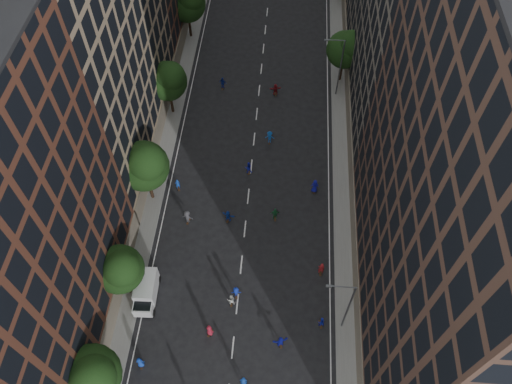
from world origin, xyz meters
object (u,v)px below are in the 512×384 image
streetlamp_near (347,305)px  skater_1 (243,381)px  streetlamp_far (339,65)px  skater_0 (140,362)px  skater_2 (321,322)px  cargo_van (146,291)px

streetlamp_near → skater_1: streetlamp_near is taller
streetlamp_far → skater_0: 42.94m
skater_0 → skater_2: 17.80m
skater_2 → streetlamp_far: bearing=-105.3°
skater_0 → skater_1: 9.92m
streetlamp_near → skater_0: size_ratio=5.45×
streetlamp_far → skater_1: streetlamp_far is taller
streetlamp_near → skater_2: streetlamp_near is taller
streetlamp_far → skater_1: bearing=-102.9°
skater_1 → skater_2: size_ratio=1.28×
cargo_van → skater_1: size_ratio=2.43×
skater_1 → skater_0: bearing=-14.8°
streetlamp_far → cargo_van: size_ratio=1.95×
streetlamp_near → cargo_van: 20.12m
skater_2 → skater_1: bearing=29.4°
skater_1 → streetlamp_far: bearing=-111.7°
skater_0 → skater_1: skater_1 is taller
streetlamp_near → cargo_van: size_ratio=1.95×
streetlamp_near → cargo_van: streetlamp_near is taller
skater_2 → cargo_van: bearing=-17.4°
streetlamp_far → skater_2: bearing=-93.2°
cargo_van → streetlamp_near: bearing=-6.7°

